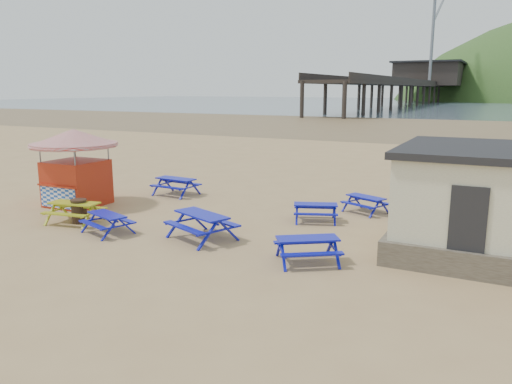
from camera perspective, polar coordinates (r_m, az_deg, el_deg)
The scene contains 13 objects.
ground at distance 18.36m, azimuth -6.22°, elevation -3.49°, with size 400.00×400.00×0.00m, color tan.
wet_sand at distance 70.69m, azimuth 18.86°, elevation 7.19°, with size 400.00×400.00×0.00m, color brown.
sea at distance 185.17m, azimuth 23.96°, elevation 9.22°, with size 400.00×400.00×0.00m, color #485B68.
picnic_table_blue_a at distance 23.20m, azimuth -9.12°, elevation 0.63°, with size 1.98×1.64×0.78m.
picnic_table_blue_b at distance 20.12m, azimuth 12.41°, elevation -1.40°, with size 1.93×1.77×0.65m.
picnic_table_blue_c at distance 18.48m, azimuth 6.82°, elevation -2.34°, with size 1.93×1.75×0.66m.
picnic_table_blue_d at distance 17.59m, azimuth -16.60°, elevation -3.47°, with size 1.91×1.72×0.67m.
picnic_table_blue_e at distance 16.26m, azimuth -6.20°, elevation -3.93°, with size 2.51×2.29×0.85m.
picnic_table_blue_f at distance 14.14m, azimuth 5.89°, elevation -6.61°, with size 2.20×2.11×0.72m.
picnic_table_yellow at distance 19.32m, azimuth -19.99°, elevation -2.21°, with size 2.02×1.74×0.76m.
ice_cream_kiosk at distance 21.96m, azimuth -19.98°, elevation 3.72°, with size 3.62×3.62×3.19m.
litter_bin at distance 19.28m, azimuth -19.56°, elevation -2.03°, with size 0.59×0.59×0.86m.
pier at distance 195.06m, azimuth 18.86°, elevation 11.27°, with size 24.00×220.00×39.29m.
Camera 1 is at (9.67, -14.86, 4.78)m, focal length 35.00 mm.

